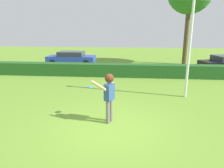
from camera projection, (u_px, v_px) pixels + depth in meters
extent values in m
plane|color=olive|center=(109.00, 127.00, 7.20)|extent=(60.00, 60.00, 0.00)
cylinder|color=slate|center=(108.00, 112.00, 7.37)|extent=(0.14, 0.14, 0.84)
cylinder|color=slate|center=(111.00, 110.00, 7.53)|extent=(0.14, 0.14, 0.84)
cube|color=#2C4982|center=(109.00, 92.00, 7.27)|extent=(0.37, 0.44, 0.58)
cylinder|color=tan|center=(99.00, 86.00, 7.15)|extent=(0.59, 0.35, 0.30)
cylinder|color=tan|center=(113.00, 91.00, 7.47)|extent=(0.09, 0.09, 0.62)
sphere|color=tan|center=(109.00, 79.00, 7.15)|extent=(0.22, 0.22, 0.22)
sphere|color=#4F2614|center=(109.00, 78.00, 7.14)|extent=(0.31, 0.31, 0.31)
cylinder|color=#268CE5|center=(90.00, 87.00, 7.75)|extent=(0.24, 0.24, 0.06)
cylinder|color=silver|center=(190.00, 44.00, 9.66)|extent=(0.12, 0.12, 5.14)
cube|color=#20511F|center=(121.00, 70.00, 14.56)|extent=(26.26, 0.90, 0.87)
cube|color=#263FA5|center=(72.00, 59.00, 18.82)|extent=(4.22, 1.75, 0.55)
cube|color=#2D333D|center=(71.00, 54.00, 18.70)|extent=(2.22, 1.59, 0.40)
cylinder|color=black|center=(90.00, 61.00, 19.59)|extent=(0.60, 0.11, 0.60)
cylinder|color=black|center=(86.00, 64.00, 17.96)|extent=(0.60, 0.11, 0.60)
cylinder|color=black|center=(59.00, 60.00, 19.82)|extent=(0.60, 0.11, 0.60)
cylinder|color=black|center=(52.00, 63.00, 18.19)|extent=(0.60, 0.11, 0.60)
cylinder|color=black|center=(204.00, 66.00, 16.75)|extent=(0.61, 0.24, 0.60)
cylinder|color=black|center=(217.00, 71.00, 15.13)|extent=(0.61, 0.24, 0.60)
cylinder|color=brown|center=(186.00, 36.00, 18.86)|extent=(0.39, 0.39, 5.17)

